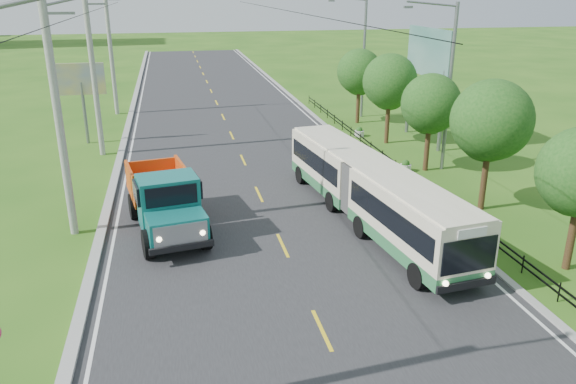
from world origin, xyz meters
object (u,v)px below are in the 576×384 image
object	(u,v)px
tree_fourth	(430,106)
billboard_right	(428,60)
tree_back	(359,74)
dump_truck	(165,197)
streetlight_mid	(447,82)
tree_fifth	(390,84)
planter_far	(359,132)
streetlight_far	(362,54)
planter_near	(480,222)
billboard_left	(81,84)
pole_near	(59,113)
pole_far	(111,50)
planter_mid	(405,166)
tree_third	(491,124)
pole_mid	(94,71)
bus	(370,188)

from	to	relation	value
tree_fourth	billboard_right	xyz separation A→B (m)	(2.44, 5.86, 1.76)
tree_back	dump_truck	xyz separation A→B (m)	(-14.35, -17.74, -2.12)
tree_fourth	streetlight_mid	xyz separation A→B (m)	(0.79, -0.14, 1.32)
tree_fifth	planter_far	world-z (taller)	tree_fifth
streetlight_mid	streetlight_far	xyz separation A→B (m)	(0.00, 14.00, 0.00)
tree_back	planter_near	xyz separation A→B (m)	(-1.26, -20.14, -3.37)
tree_fourth	tree_back	world-z (taller)	tree_back
tree_fourth	planter_near	xyz separation A→B (m)	(-1.26, -8.14, -3.30)
planter_far	billboard_left	distance (m)	18.56
billboard_left	planter_far	bearing A→B (deg)	-6.31
billboard_right	pole_near	bearing A→B (deg)	-151.86
pole_far	planter_mid	size ratio (longest dim) A/B	14.93
tree_fifth	billboard_right	distance (m)	2.87
pole_near	dump_truck	bearing A→B (deg)	-9.02
pole_far	tree_fifth	size ratio (longest dim) A/B	1.72
pole_far	planter_far	size ratio (longest dim) A/B	14.93
planter_near	planter_mid	distance (m)	8.00
streetlight_far	tree_back	bearing A→B (deg)	-112.92
planter_far	billboard_right	distance (m)	6.58
planter_mid	billboard_right	xyz separation A→B (m)	(3.70, 6.00, 5.06)
tree_third	streetlight_far	size ratio (longest dim) A/B	0.66
pole_mid	dump_truck	size ratio (longest dim) A/B	1.48
tree_third	billboard_left	size ratio (longest dim) A/B	1.15
pole_far	tree_fifth	xyz separation A→B (m)	(18.12, -12.86, -1.24)
planter_near	billboard_right	xyz separation A→B (m)	(3.70, 14.00, 5.06)
pole_mid	dump_truck	world-z (taller)	pole_mid
tree_back	billboard_left	size ratio (longest dim) A/B	1.06
streetlight_mid	tree_back	bearing A→B (deg)	93.70
tree_third	streetlight_far	world-z (taller)	streetlight_far
tree_fifth	billboard_right	xyz separation A→B (m)	(2.44, -0.14, 1.49)
tree_back	billboard_left	world-z (taller)	tree_back
tree_back	billboard_right	distance (m)	6.82
planter_far	streetlight_far	bearing A→B (deg)	71.20
pole_near	tree_back	bearing A→B (deg)	43.41
pole_mid	planter_far	distance (m)	17.56
tree_back	streetlight_far	xyz separation A→B (m)	(0.79, 1.86, 1.25)
pole_near	planter_mid	bearing A→B (deg)	16.52
pole_far	tree_fifth	world-z (taller)	pole_far
tree_back	pole_near	bearing A→B (deg)	-136.59
tree_back	streetlight_far	size ratio (longest dim) A/B	0.61
planter_far	bus	size ratio (longest dim) A/B	0.05
tree_fifth	billboard_right	size ratio (longest dim) A/B	0.79
pole_mid	planter_far	size ratio (longest dim) A/B	14.93
tree_back	streetlight_far	world-z (taller)	streetlight_far
streetlight_far	bus	xyz separation A→B (m)	(-6.49, -20.47, -3.29)
tree_fifth	billboard_left	xyz separation A→B (m)	(-19.36, 3.86, 0.01)
pole_far	streetlight_far	xyz separation A→B (m)	(18.90, -5.00, -0.19)
pole_near	billboard_right	distance (m)	23.32
pole_mid	tree_back	distance (m)	18.89
tree_back	pole_mid	bearing A→B (deg)	-164.16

